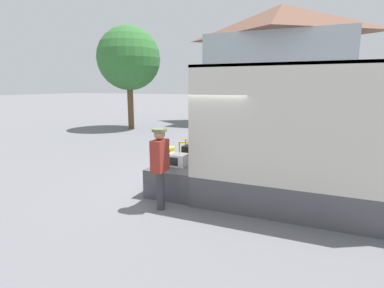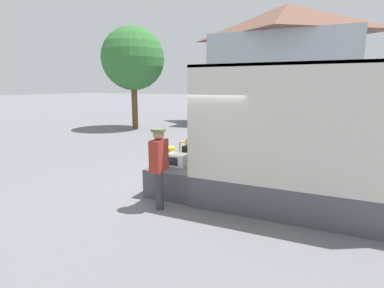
{
  "view_description": "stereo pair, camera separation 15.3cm",
  "coord_description": "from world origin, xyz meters",
  "px_view_note": "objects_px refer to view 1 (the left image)",
  "views": [
    {
      "loc": [
        2.56,
        -6.95,
        2.69
      ],
      "look_at": [
        -0.31,
        -0.2,
        1.25
      ],
      "focal_mm": 28.0,
      "sensor_mm": 36.0,
      "label": 1
    },
    {
      "loc": [
        2.7,
        -6.89,
        2.69
      ],
      "look_at": [
        -0.31,
        -0.2,
        1.25
      ],
      "focal_mm": 28.0,
      "sensor_mm": 36.0,
      "label": 2
    }
  ],
  "objects_px": {
    "microwave": "(177,160)",
    "portable_generator": "(193,152)",
    "street_tree": "(129,59)",
    "orange_bucket": "(169,154)",
    "box_truck": "(378,173)",
    "worker_person": "(160,160)"
  },
  "relations": [
    {
      "from": "microwave",
      "to": "portable_generator",
      "type": "bearing_deg",
      "value": 82.92
    },
    {
      "from": "portable_generator",
      "to": "street_tree",
      "type": "xyz_separation_m",
      "value": [
        -7.78,
        8.44,
        3.39
      ]
    },
    {
      "from": "orange_bucket",
      "to": "box_truck",
      "type": "bearing_deg",
      "value": 0.67
    },
    {
      "from": "microwave",
      "to": "portable_generator",
      "type": "xyz_separation_m",
      "value": [
        0.1,
        0.77,
        0.04
      ]
    },
    {
      "from": "box_truck",
      "to": "orange_bucket",
      "type": "xyz_separation_m",
      "value": [
        -4.8,
        -0.06,
        -0.02
      ]
    },
    {
      "from": "portable_generator",
      "to": "street_tree",
      "type": "bearing_deg",
      "value": 132.7
    },
    {
      "from": "street_tree",
      "to": "orange_bucket",
      "type": "bearing_deg",
      "value": -50.63
    },
    {
      "from": "box_truck",
      "to": "worker_person",
      "type": "height_order",
      "value": "box_truck"
    },
    {
      "from": "microwave",
      "to": "orange_bucket",
      "type": "distance_m",
      "value": 0.51
    },
    {
      "from": "portable_generator",
      "to": "worker_person",
      "type": "distance_m",
      "value": 1.9
    },
    {
      "from": "street_tree",
      "to": "worker_person",
      "type": "bearing_deg",
      "value": -52.86
    },
    {
      "from": "box_truck",
      "to": "street_tree",
      "type": "bearing_deg",
      "value": 143.86
    },
    {
      "from": "box_truck",
      "to": "portable_generator",
      "type": "bearing_deg",
      "value": 174.77
    },
    {
      "from": "microwave",
      "to": "worker_person",
      "type": "relative_size",
      "value": 0.27
    },
    {
      "from": "portable_generator",
      "to": "worker_person",
      "type": "bearing_deg",
      "value": -88.98
    },
    {
      "from": "box_truck",
      "to": "microwave",
      "type": "height_order",
      "value": "box_truck"
    },
    {
      "from": "microwave",
      "to": "orange_bucket",
      "type": "relative_size",
      "value": 1.26
    },
    {
      "from": "box_truck",
      "to": "portable_generator",
      "type": "relative_size",
      "value": 10.41
    },
    {
      "from": "street_tree",
      "to": "microwave",
      "type": "bearing_deg",
      "value": -50.14
    },
    {
      "from": "box_truck",
      "to": "orange_bucket",
      "type": "bearing_deg",
      "value": -179.33
    },
    {
      "from": "portable_generator",
      "to": "box_truck",
      "type": "bearing_deg",
      "value": -5.23
    },
    {
      "from": "box_truck",
      "to": "orange_bucket",
      "type": "height_order",
      "value": "box_truck"
    }
  ]
}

